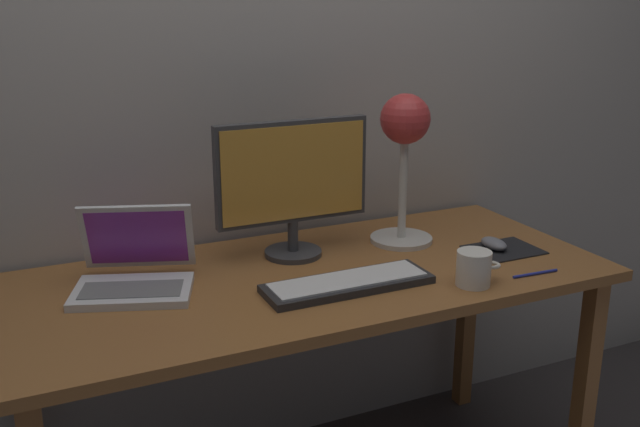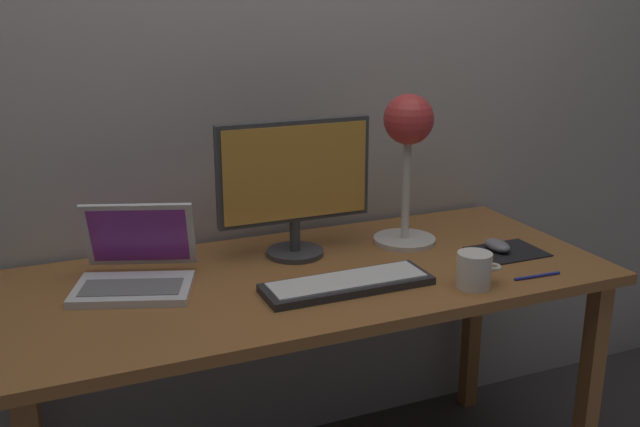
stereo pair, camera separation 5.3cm
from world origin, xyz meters
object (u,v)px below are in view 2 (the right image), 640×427
at_px(monitor, 294,180).
at_px(laptop, 136,263).
at_px(desk_lamp, 408,140).
at_px(coffee_mug, 475,270).
at_px(keyboard_main, 347,284).
at_px(pen, 537,276).
at_px(mouse, 497,245).

xyz_separation_m(monitor, laptop, (-0.45, -0.04, -0.17)).
distance_m(monitor, desk_lamp, 0.36).
height_order(laptop, coffee_mug, laptop).
height_order(desk_lamp, coffee_mug, desk_lamp).
relative_size(desk_lamp, coffee_mug, 3.60).
bearing_deg(keyboard_main, pen, -14.98).
distance_m(monitor, keyboard_main, 0.35).
xyz_separation_m(keyboard_main, laptop, (-0.49, 0.24, 0.05)).
distance_m(mouse, coffee_mug, 0.29).
bearing_deg(keyboard_main, desk_lamp, 39.30).
relative_size(keyboard_main, laptop, 1.23).
xyz_separation_m(monitor, keyboard_main, (0.03, -0.28, -0.21)).
bearing_deg(monitor, mouse, -20.41).
xyz_separation_m(laptop, desk_lamp, (0.80, 0.02, 0.26)).
distance_m(monitor, mouse, 0.62).
height_order(monitor, keyboard_main, monitor).
relative_size(monitor, pen, 3.17).
bearing_deg(mouse, keyboard_main, -171.83).
bearing_deg(desk_lamp, mouse, -41.06).
relative_size(desk_lamp, pen, 3.19).
relative_size(coffee_mug, pen, 0.89).
bearing_deg(laptop, desk_lamp, 1.08).
bearing_deg(coffee_mug, pen, -4.12).
distance_m(laptop, pen, 1.05).
relative_size(laptop, desk_lamp, 0.80).
height_order(desk_lamp, mouse, desk_lamp).
bearing_deg(desk_lamp, monitor, 175.83).
bearing_deg(keyboard_main, mouse, 8.17).
height_order(monitor, laptop, monitor).
bearing_deg(monitor, laptop, -174.95).
distance_m(laptop, mouse, 1.02).
xyz_separation_m(desk_lamp, pen, (0.18, -0.38, -0.31)).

